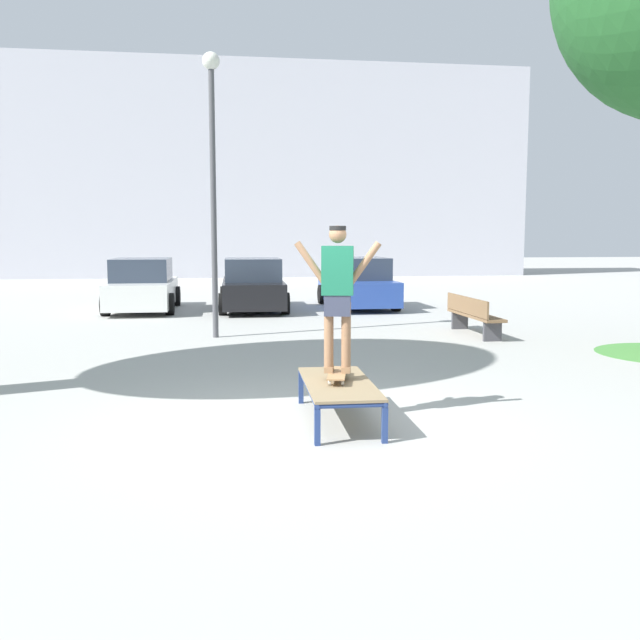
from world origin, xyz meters
TOP-DOWN VIEW (x-y plane):
  - ground_plane at (0.00, 0.00)m, footprint 120.00×120.00m
  - building_facade at (-2.35, 30.68)m, footprint 35.72×4.00m
  - skate_box at (0.36, 0.01)m, footprint 0.81×1.92m
  - skateboard at (0.36, 0.11)m, footprint 0.37×0.82m
  - skater at (0.36, 0.11)m, footprint 0.99×0.34m
  - car_white at (-3.16, 12.80)m, footprint 1.95×4.21m
  - car_black at (-0.03, 12.53)m, footprint 1.99×4.23m
  - car_blue at (3.11, 12.83)m, footprint 1.98×4.23m
  - park_bench at (4.44, 6.66)m, footprint 0.46×2.40m
  - light_post at (-1.07, 7.07)m, footprint 0.36×0.36m

SIDE VIEW (x-z plane):
  - ground_plane at x=0.00m, z-range 0.00..0.00m
  - skate_box at x=0.36m, z-range 0.18..0.64m
  - park_bench at x=4.44m, z-range 0.03..0.86m
  - skateboard at x=0.36m, z-range 0.49..0.58m
  - car_white at x=-3.16m, z-range -0.06..1.44m
  - car_black at x=-0.03m, z-range -0.06..1.44m
  - car_blue at x=3.11m, z-range -0.06..1.44m
  - skater at x=0.36m, z-range 0.68..2.38m
  - light_post at x=-1.07m, z-range 0.91..6.74m
  - building_facade at x=-2.35m, z-range 0.00..11.05m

